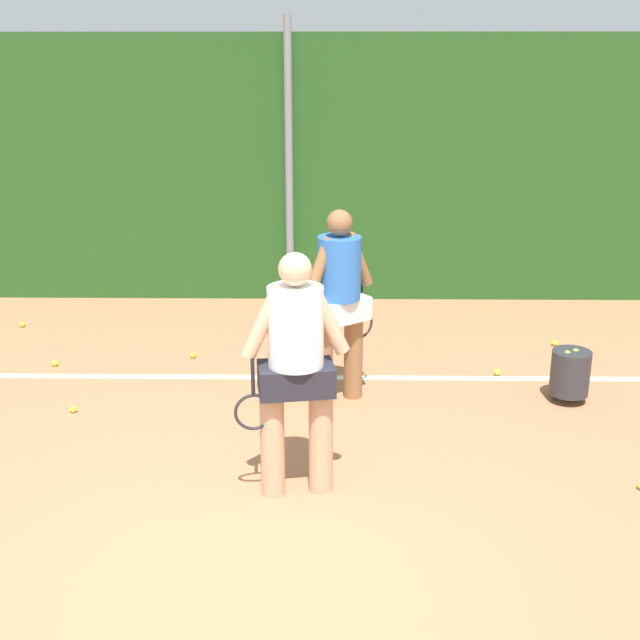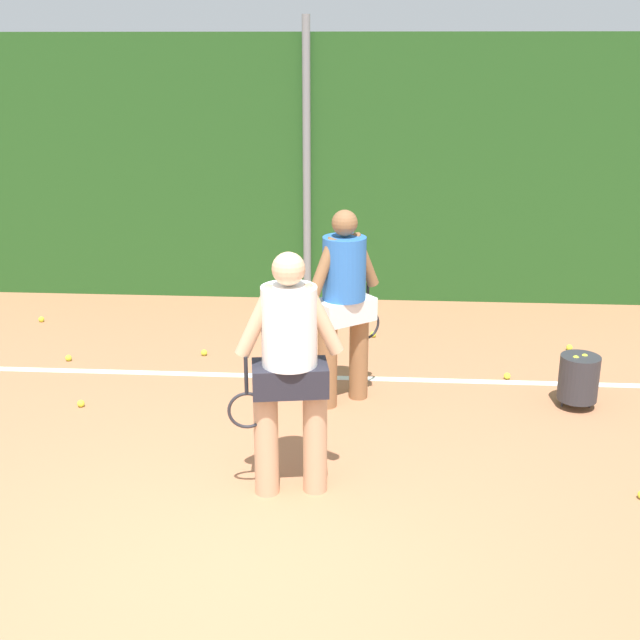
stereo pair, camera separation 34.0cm
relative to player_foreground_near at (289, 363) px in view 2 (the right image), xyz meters
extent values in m
plane|color=#B2704C|center=(-0.28, 0.73, -1.03)|extent=(28.10, 28.10, 0.00)
cube|color=#23511E|center=(-0.28, 4.99, 0.63)|extent=(18.27, 0.25, 3.31)
cylinder|color=gray|center=(-0.28, 4.82, 0.72)|extent=(0.10, 0.10, 3.51)
cube|color=white|center=(-0.28, 2.20, -1.03)|extent=(13.35, 0.10, 0.01)
cylinder|color=tan|center=(0.18, 0.03, -0.63)|extent=(0.18, 0.18, 0.81)
cylinder|color=tan|center=(-0.17, -0.03, -0.63)|extent=(0.18, 0.18, 0.81)
cube|color=#23232D|center=(0.00, 0.00, -0.12)|extent=(0.58, 0.40, 0.21)
cylinder|color=white|center=(0.00, 0.00, 0.28)|extent=(0.39, 0.39, 0.57)
sphere|color=tan|center=(0.00, 0.00, 0.69)|extent=(0.23, 0.23, 0.23)
cylinder|color=tan|center=(0.22, 0.04, 0.32)|extent=(0.32, 0.14, 0.54)
cylinder|color=tan|center=(-0.22, -0.03, 0.32)|extent=(0.32, 0.14, 0.54)
cylinder|color=black|center=(-0.30, -0.10, -0.06)|extent=(0.03, 0.03, 0.28)
torus|color=#26262B|center=(-0.30, -0.10, -0.33)|extent=(0.28, 0.07, 0.28)
cylinder|color=#8C603D|center=(0.18, 1.53, -0.63)|extent=(0.18, 0.18, 0.79)
cylinder|color=#8C603D|center=(0.46, 1.75, -0.63)|extent=(0.18, 0.18, 0.79)
cube|color=white|center=(0.32, 1.64, -0.13)|extent=(0.61, 0.57, 0.21)
cylinder|color=blue|center=(0.32, 1.64, 0.26)|extent=(0.39, 0.39, 0.57)
sphere|color=#8C603D|center=(0.32, 1.64, 0.67)|extent=(0.23, 0.23, 0.23)
cylinder|color=#8C603D|center=(0.15, 1.51, 0.30)|extent=(0.28, 0.24, 0.54)
cylinder|color=#8C603D|center=(0.50, 1.78, 0.30)|extent=(0.28, 0.24, 0.54)
cylinder|color=black|center=(0.53, 1.87, -0.08)|extent=(0.03, 0.03, 0.28)
torus|color=#26262B|center=(0.53, 1.87, -0.35)|extent=(0.24, 0.19, 0.28)
cylinder|color=#2D2D33|center=(2.47, 1.66, -0.74)|extent=(0.36, 0.36, 0.42)
cylinder|color=#2D2D33|center=(2.60, 1.66, -0.99)|extent=(0.02, 0.02, 0.08)
cylinder|color=#2D2D33|center=(2.34, 1.66, -0.99)|extent=(0.02, 0.02, 0.08)
cylinder|color=#2D2D33|center=(2.47, 1.79, -0.99)|extent=(0.02, 0.02, 0.08)
sphere|color=#CCDB33|center=(2.51, 1.69, -0.55)|extent=(0.07, 0.07, 0.07)
sphere|color=#CCDB33|center=(2.42, 1.64, -0.55)|extent=(0.07, 0.07, 0.07)
sphere|color=#CCDB33|center=(1.93, 2.29, -1.00)|extent=(0.07, 0.07, 0.07)
sphere|color=#CCDB33|center=(2.73, 3.15, -1.00)|extent=(0.07, 0.07, 0.07)
sphere|color=#CCDB33|center=(0.59, 3.42, -1.00)|extent=(0.07, 0.07, 0.07)
sphere|color=#CCDB33|center=(-2.61, 2.47, -1.00)|extent=(0.07, 0.07, 0.07)
sphere|color=#CCDB33|center=(-2.09, 1.35, -1.00)|extent=(0.07, 0.07, 0.07)
sphere|color=#CCDB33|center=(-1.22, 2.72, -1.00)|extent=(0.07, 0.07, 0.07)
sphere|color=#CCDB33|center=(-3.40, 3.69, -1.00)|extent=(0.07, 0.07, 0.07)
camera|label=1|loc=(0.25, -5.37, 2.15)|focal=45.87mm
camera|label=2|loc=(0.59, -5.36, 2.15)|focal=45.87mm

